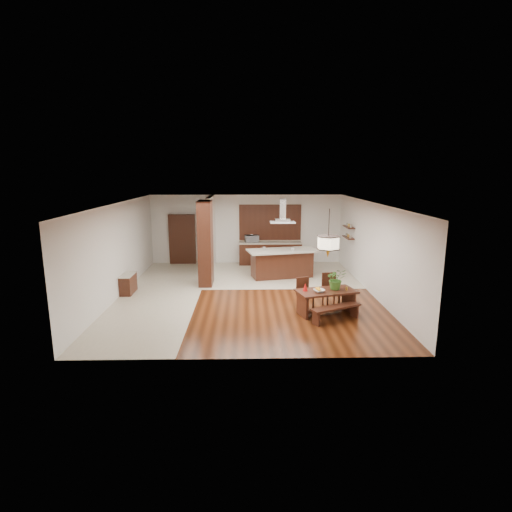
{
  "coord_description": "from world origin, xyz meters",
  "views": [
    {
      "loc": [
        0.01,
        -12.25,
        3.86
      ],
      "look_at": [
        0.3,
        0.0,
        1.25
      ],
      "focal_mm": 28.0,
      "sensor_mm": 36.0,
      "label": 1
    }
  ],
  "objects_px": {
    "range_hood": "(283,211)",
    "island_cup": "(293,249)",
    "kitchen_island": "(282,263)",
    "dining_chair_left": "(305,294)",
    "microwave": "(252,239)",
    "hallway_console": "(128,284)",
    "dining_bench": "(336,314)",
    "pendant_lantern": "(329,233)",
    "dining_chair_right": "(331,290)",
    "foliage_plant": "(336,279)",
    "fruit_bowl": "(319,291)",
    "dining_table": "(326,297)"
  },
  "relations": [
    {
      "from": "fruit_bowl",
      "to": "microwave",
      "type": "height_order",
      "value": "microwave"
    },
    {
      "from": "pendant_lantern",
      "to": "kitchen_island",
      "type": "distance_m",
      "value": 4.37
    },
    {
      "from": "kitchen_island",
      "to": "foliage_plant",
      "type": "bearing_deg",
      "value": -85.6
    },
    {
      "from": "range_hood",
      "to": "dining_chair_left",
      "type": "bearing_deg",
      "value": -84.25
    },
    {
      "from": "foliage_plant",
      "to": "fruit_bowl",
      "type": "bearing_deg",
      "value": -154.12
    },
    {
      "from": "kitchen_island",
      "to": "dining_chair_left",
      "type": "bearing_deg",
      "value": -96.56
    },
    {
      "from": "range_hood",
      "to": "island_cup",
      "type": "distance_m",
      "value": 1.44
    },
    {
      "from": "dining_bench",
      "to": "pendant_lantern",
      "type": "height_order",
      "value": "pendant_lantern"
    },
    {
      "from": "dining_table",
      "to": "range_hood",
      "type": "xyz_separation_m",
      "value": [
        -0.88,
        3.93,
        1.97
      ]
    },
    {
      "from": "dining_bench",
      "to": "range_hood",
      "type": "bearing_deg",
      "value": 102.92
    },
    {
      "from": "dining_table",
      "to": "dining_chair_right",
      "type": "relative_size",
      "value": 1.8
    },
    {
      "from": "dining_chair_left",
      "to": "kitchen_island",
      "type": "xyz_separation_m",
      "value": [
        -0.36,
        3.56,
        0.08
      ]
    },
    {
      "from": "dining_chair_left",
      "to": "dining_chair_right",
      "type": "xyz_separation_m",
      "value": [
        0.77,
        0.21,
        0.04
      ]
    },
    {
      "from": "kitchen_island",
      "to": "fruit_bowl",
      "type": "bearing_deg",
      "value": -93.34
    },
    {
      "from": "pendant_lantern",
      "to": "island_cup",
      "type": "height_order",
      "value": "pendant_lantern"
    },
    {
      "from": "dining_chair_left",
      "to": "kitchen_island",
      "type": "relative_size",
      "value": 0.34
    },
    {
      "from": "dining_bench",
      "to": "pendant_lantern",
      "type": "distance_m",
      "value": 2.12
    },
    {
      "from": "dining_table",
      "to": "fruit_bowl",
      "type": "height_order",
      "value": "fruit_bowl"
    },
    {
      "from": "dining_chair_left",
      "to": "foliage_plant",
      "type": "relative_size",
      "value": 1.53
    },
    {
      "from": "dining_bench",
      "to": "range_hood",
      "type": "height_order",
      "value": "range_hood"
    },
    {
      "from": "hallway_console",
      "to": "island_cup",
      "type": "height_order",
      "value": "island_cup"
    },
    {
      "from": "dining_bench",
      "to": "dining_chair_right",
      "type": "xyz_separation_m",
      "value": [
        0.1,
        1.14,
        0.28
      ]
    },
    {
      "from": "dining_bench",
      "to": "dining_chair_right",
      "type": "relative_size",
      "value": 1.48
    },
    {
      "from": "dining_chair_right",
      "to": "island_cup",
      "type": "bearing_deg",
      "value": 92.26
    },
    {
      "from": "pendant_lantern",
      "to": "dining_chair_right",
      "type": "bearing_deg",
      "value": 66.06
    },
    {
      "from": "dining_table",
      "to": "microwave",
      "type": "height_order",
      "value": "microwave"
    },
    {
      "from": "dining_chair_right",
      "to": "pendant_lantern",
      "type": "relative_size",
      "value": 0.75
    },
    {
      "from": "range_hood",
      "to": "kitchen_island",
      "type": "bearing_deg",
      "value": -90.0
    },
    {
      "from": "hallway_console",
      "to": "fruit_bowl",
      "type": "height_order",
      "value": "fruit_bowl"
    },
    {
      "from": "dining_table",
      "to": "island_cup",
      "type": "relative_size",
      "value": 15.68
    },
    {
      "from": "microwave",
      "to": "dining_bench",
      "type": "bearing_deg",
      "value": -88.76
    },
    {
      "from": "foliage_plant",
      "to": "range_hood",
      "type": "distance_m",
      "value": 4.28
    },
    {
      "from": "dining_chair_right",
      "to": "microwave",
      "type": "distance_m",
      "value": 5.91
    },
    {
      "from": "foliage_plant",
      "to": "dining_chair_left",
      "type": "bearing_deg",
      "value": 160.96
    },
    {
      "from": "fruit_bowl",
      "to": "microwave",
      "type": "relative_size",
      "value": 0.56
    },
    {
      "from": "dining_chair_right",
      "to": "hallway_console",
      "type": "bearing_deg",
      "value": 156.1
    },
    {
      "from": "kitchen_island",
      "to": "range_hood",
      "type": "distance_m",
      "value": 1.93
    },
    {
      "from": "kitchen_island",
      "to": "island_cup",
      "type": "height_order",
      "value": "island_cup"
    },
    {
      "from": "island_cup",
      "to": "microwave",
      "type": "height_order",
      "value": "microwave"
    },
    {
      "from": "dining_chair_left",
      "to": "pendant_lantern",
      "type": "bearing_deg",
      "value": -56.81
    },
    {
      "from": "hallway_console",
      "to": "fruit_bowl",
      "type": "distance_m",
      "value": 6.18
    },
    {
      "from": "fruit_bowl",
      "to": "pendant_lantern",
      "type": "bearing_deg",
      "value": 33.18
    },
    {
      "from": "foliage_plant",
      "to": "microwave",
      "type": "height_order",
      "value": "foliage_plant"
    },
    {
      "from": "dining_bench",
      "to": "microwave",
      "type": "bearing_deg",
      "value": 107.83
    },
    {
      "from": "kitchen_island",
      "to": "range_hood",
      "type": "relative_size",
      "value": 2.99
    },
    {
      "from": "pendant_lantern",
      "to": "range_hood",
      "type": "distance_m",
      "value": 4.03
    },
    {
      "from": "kitchen_island",
      "to": "microwave",
      "type": "bearing_deg",
      "value": 105.11
    },
    {
      "from": "dining_chair_right",
      "to": "range_hood",
      "type": "xyz_separation_m",
      "value": [
        -1.13,
        3.35,
        1.98
      ]
    },
    {
      "from": "microwave",
      "to": "pendant_lantern",
      "type": "bearing_deg",
      "value": -88.53
    },
    {
      "from": "pendant_lantern",
      "to": "hallway_console",
      "type": "bearing_deg",
      "value": 161.28
    }
  ]
}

